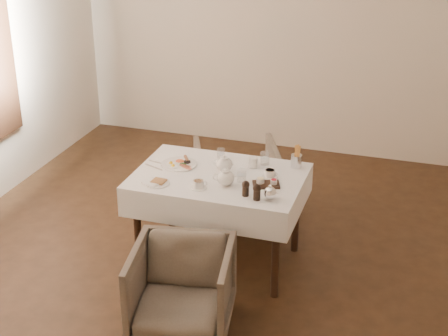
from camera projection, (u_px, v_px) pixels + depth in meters
name	position (u px, v px, depth m)	size (l,w,h in m)	color
table	(219.00, 189.00, 5.24)	(1.28, 0.88, 0.75)	black
armchair_near	(182.00, 289.00, 4.60)	(0.66, 0.68, 0.62)	brown
armchair_far	(237.00, 181.00, 6.07)	(0.72, 0.74, 0.67)	brown
breakfast_plate	(179.00, 164.00, 5.36)	(0.28, 0.28, 0.04)	white
side_plate	(156.00, 183.00, 5.05)	(0.21, 0.19, 0.02)	white
teapot_centre	(224.00, 163.00, 5.23)	(0.17, 0.13, 0.14)	white
teapot_front	(226.00, 177.00, 5.00)	(0.17, 0.14, 0.14)	white
creamer	(253.00, 162.00, 5.30)	(0.07, 0.07, 0.08)	white
teacup_near	(198.00, 185.00, 4.98)	(0.12, 0.12, 0.06)	white
teacup_far	(270.00, 174.00, 5.15)	(0.12, 0.12, 0.06)	white
glass_left	(221.00, 154.00, 5.45)	(0.06, 0.06, 0.09)	silver
glass_mid	(241.00, 175.00, 5.07)	(0.07, 0.07, 0.10)	silver
glass_right	(265.00, 158.00, 5.35)	(0.07, 0.07, 0.10)	silver
condiment_board	(266.00, 183.00, 5.02)	(0.23, 0.19, 0.05)	black
pepper_mill_left	(246.00, 188.00, 4.85)	(0.06, 0.06, 0.12)	black
pepper_mill_right	(257.00, 192.00, 4.79)	(0.06, 0.06, 0.12)	black
silver_pot	(270.00, 192.00, 4.80)	(0.11, 0.09, 0.12)	white
fries_cup	(297.00, 158.00, 5.30)	(0.09, 0.09, 0.18)	silver
cutlery_fork	(159.00, 163.00, 5.40)	(0.01, 0.19, 0.00)	silver
cutlery_knife	(154.00, 167.00, 5.32)	(0.01, 0.19, 0.00)	silver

